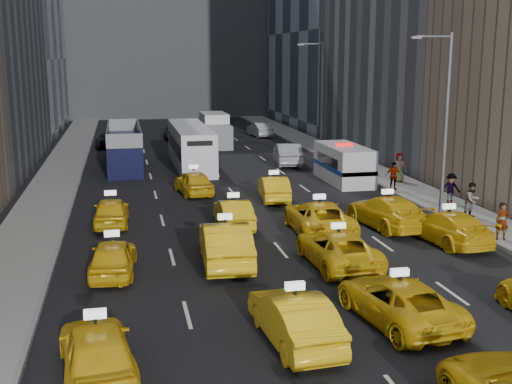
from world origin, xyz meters
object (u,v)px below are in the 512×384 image
Objects in this scene: nypd_van at (344,164)px; box_truck at (215,130)px; city_bus at (191,146)px; double_decker at (124,147)px; pedestrian_0 at (502,221)px.

box_truck reaches higher than nypd_van.
double_decker is at bearing 170.34° from city_bus.
box_truck is 3.90× the size of pedestrian_0.
pedestrian_0 is (15.68, -22.89, -0.50)m from double_decker.
nypd_van is 0.94× the size of box_truck.
nypd_van is at bearing 111.23° from pedestrian_0.
double_decker reaches higher than city_bus.
double_decker is 0.90× the size of city_bus.
box_truck is 33.55m from pedestrian_0.
city_bus is at bearing 129.15° from pedestrian_0.
pedestrian_0 is (2.05, -14.41, -0.17)m from nypd_van.
nypd_van is 0.52× the size of city_bus.
city_bus is 7.05× the size of pedestrian_0.
city_bus reaches higher than pedestrian_0.
city_bus reaches higher than nypd_van.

